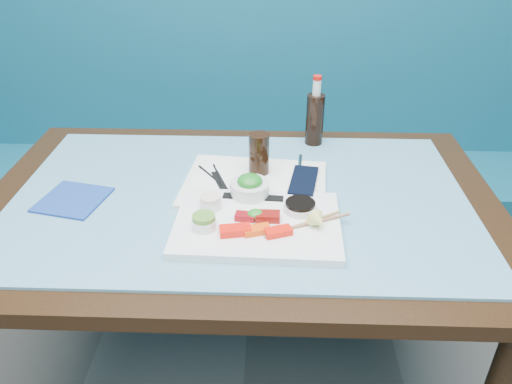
{
  "coord_description": "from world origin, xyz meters",
  "views": [
    {
      "loc": [
        0.08,
        0.3,
        1.46
      ],
      "look_at": [
        0.04,
        1.4,
        0.8
      ],
      "focal_mm": 35.0,
      "sensor_mm": 36.0,
      "label": 1
    }
  ],
  "objects_px": {
    "blue_napkin": "(73,200)",
    "sashimi_plate": "(257,224)",
    "booth_bench": "(253,171)",
    "cola_bottle_body": "(315,120)",
    "dining_table": "(241,224)",
    "cola_glass": "(259,154)",
    "serving_tray": "(255,184)",
    "seaweed_bowl": "(250,189)"
  },
  "relations": [
    {
      "from": "serving_tray",
      "to": "cola_glass",
      "type": "relative_size",
      "value": 3.26
    },
    {
      "from": "dining_table",
      "to": "blue_napkin",
      "type": "bearing_deg",
      "value": -174.82
    },
    {
      "from": "booth_bench",
      "to": "cola_glass",
      "type": "height_order",
      "value": "booth_bench"
    },
    {
      "from": "dining_table",
      "to": "sashimi_plate",
      "type": "bearing_deg",
      "value": -70.55
    },
    {
      "from": "sashimi_plate",
      "to": "blue_napkin",
      "type": "distance_m",
      "value": 0.51
    },
    {
      "from": "cola_glass",
      "to": "cola_bottle_body",
      "type": "distance_m",
      "value": 0.29
    },
    {
      "from": "cola_glass",
      "to": "sashimi_plate",
      "type": "bearing_deg",
      "value": -89.08
    },
    {
      "from": "serving_tray",
      "to": "cola_glass",
      "type": "bearing_deg",
      "value": 84.86
    },
    {
      "from": "sashimi_plate",
      "to": "cola_bottle_body",
      "type": "xyz_separation_m",
      "value": [
        0.17,
        0.49,
        0.07
      ]
    },
    {
      "from": "dining_table",
      "to": "blue_napkin",
      "type": "relative_size",
      "value": 8.68
    },
    {
      "from": "serving_tray",
      "to": "cola_glass",
      "type": "xyz_separation_m",
      "value": [
        0.01,
        0.05,
        0.07
      ]
    },
    {
      "from": "dining_table",
      "to": "sashimi_plate",
      "type": "distance_m",
      "value": 0.19
    },
    {
      "from": "sashimi_plate",
      "to": "serving_tray",
      "type": "height_order",
      "value": "sashimi_plate"
    },
    {
      "from": "booth_bench",
      "to": "dining_table",
      "type": "relative_size",
      "value": 2.14
    },
    {
      "from": "booth_bench",
      "to": "blue_napkin",
      "type": "xyz_separation_m",
      "value": [
        -0.44,
        -0.88,
        0.39
      ]
    },
    {
      "from": "cola_bottle_body",
      "to": "blue_napkin",
      "type": "height_order",
      "value": "cola_bottle_body"
    },
    {
      "from": "sashimi_plate",
      "to": "seaweed_bowl",
      "type": "relative_size",
      "value": 3.89
    },
    {
      "from": "dining_table",
      "to": "cola_bottle_body",
      "type": "xyz_separation_m",
      "value": [
        0.22,
        0.34,
        0.17
      ]
    },
    {
      "from": "booth_bench",
      "to": "seaweed_bowl",
      "type": "distance_m",
      "value": 0.96
    },
    {
      "from": "sashimi_plate",
      "to": "cola_bottle_body",
      "type": "bearing_deg",
      "value": 72.8
    },
    {
      "from": "blue_napkin",
      "to": "cola_bottle_body",
      "type": "bearing_deg",
      "value": 29.97
    },
    {
      "from": "sashimi_plate",
      "to": "serving_tray",
      "type": "bearing_deg",
      "value": 95.73
    },
    {
      "from": "serving_tray",
      "to": "seaweed_bowl",
      "type": "bearing_deg",
      "value": -92.43
    },
    {
      "from": "booth_bench",
      "to": "sashimi_plate",
      "type": "relative_size",
      "value": 7.49
    },
    {
      "from": "dining_table",
      "to": "serving_tray",
      "type": "height_order",
      "value": "serving_tray"
    },
    {
      "from": "dining_table",
      "to": "sashimi_plate",
      "type": "height_order",
      "value": "sashimi_plate"
    },
    {
      "from": "seaweed_bowl",
      "to": "cola_bottle_body",
      "type": "relative_size",
      "value": 0.63
    },
    {
      "from": "seaweed_bowl",
      "to": "booth_bench",
      "type": "bearing_deg",
      "value": 91.85
    },
    {
      "from": "serving_tray",
      "to": "blue_napkin",
      "type": "xyz_separation_m",
      "value": [
        -0.48,
        -0.09,
        -0.0
      ]
    },
    {
      "from": "sashimi_plate",
      "to": "blue_napkin",
      "type": "height_order",
      "value": "sashimi_plate"
    },
    {
      "from": "blue_napkin",
      "to": "sashimi_plate",
      "type": "bearing_deg",
      "value": -12.18
    },
    {
      "from": "cola_bottle_body",
      "to": "blue_napkin",
      "type": "xyz_separation_m",
      "value": [
        -0.66,
        -0.38,
        -0.08
      ]
    },
    {
      "from": "serving_tray",
      "to": "seaweed_bowl",
      "type": "height_order",
      "value": "seaweed_bowl"
    },
    {
      "from": "seaweed_bowl",
      "to": "dining_table",
      "type": "bearing_deg",
      "value": 139.3
    },
    {
      "from": "sashimi_plate",
      "to": "blue_napkin",
      "type": "xyz_separation_m",
      "value": [
        -0.5,
        0.11,
        -0.01
      ]
    },
    {
      "from": "dining_table",
      "to": "sashimi_plate",
      "type": "relative_size",
      "value": 3.5
    },
    {
      "from": "booth_bench",
      "to": "sashimi_plate",
      "type": "distance_m",
      "value": 1.06
    },
    {
      "from": "dining_table",
      "to": "serving_tray",
      "type": "relative_size",
      "value": 3.6
    },
    {
      "from": "booth_bench",
      "to": "seaweed_bowl",
      "type": "xyz_separation_m",
      "value": [
        0.03,
        -0.86,
        0.42
      ]
    },
    {
      "from": "sashimi_plate",
      "to": "seaweed_bowl",
      "type": "bearing_deg",
      "value": 102.73
    },
    {
      "from": "dining_table",
      "to": "seaweed_bowl",
      "type": "xyz_separation_m",
      "value": [
        0.03,
        -0.02,
        0.13
      ]
    },
    {
      "from": "booth_bench",
      "to": "cola_glass",
      "type": "bearing_deg",
      "value": -86.27
    }
  ]
}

